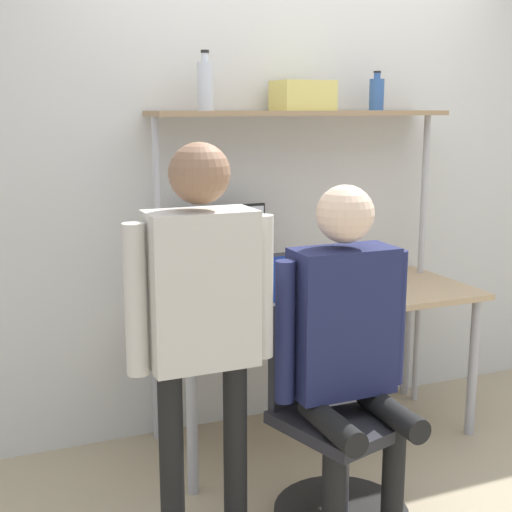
{
  "coord_description": "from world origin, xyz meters",
  "views": [
    {
      "loc": [
        -1.63,
        -2.72,
        1.7
      ],
      "look_at": [
        -0.57,
        -0.18,
        1.12
      ],
      "focal_mm": 50.0,
      "sensor_mm": 36.0,
      "label": 1
    }
  ],
  "objects_px": {
    "cell_phone": "(322,301)",
    "person_standing": "(202,307)",
    "office_chair": "(335,455)",
    "storage_box": "(302,96)",
    "laptop": "(269,294)",
    "monitor": "(218,245)",
    "person_seated": "(346,331)",
    "bottle_blue": "(377,94)",
    "bottle_clear": "(205,85)"
  },
  "relations": [
    {
      "from": "person_standing",
      "to": "bottle_blue",
      "type": "relative_size",
      "value": 7.85
    },
    {
      "from": "office_chair",
      "to": "bottle_blue",
      "type": "bearing_deg",
      "value": 52.09
    },
    {
      "from": "office_chair",
      "to": "person_standing",
      "type": "relative_size",
      "value": 0.59
    },
    {
      "from": "person_seated",
      "to": "bottle_blue",
      "type": "height_order",
      "value": "bottle_blue"
    },
    {
      "from": "laptop",
      "to": "cell_phone",
      "type": "height_order",
      "value": "laptop"
    },
    {
      "from": "bottle_blue",
      "to": "storage_box",
      "type": "xyz_separation_m",
      "value": [
        -0.44,
        -0.0,
        -0.01
      ]
    },
    {
      "from": "monitor",
      "to": "bottle_blue",
      "type": "relative_size",
      "value": 2.51
    },
    {
      "from": "monitor",
      "to": "person_seated",
      "type": "distance_m",
      "value": 1.02
    },
    {
      "from": "cell_phone",
      "to": "person_seated",
      "type": "height_order",
      "value": "person_seated"
    },
    {
      "from": "laptop",
      "to": "storage_box",
      "type": "xyz_separation_m",
      "value": [
        0.32,
        0.33,
        0.92
      ]
    },
    {
      "from": "storage_box",
      "to": "cell_phone",
      "type": "bearing_deg",
      "value": -97.88
    },
    {
      "from": "laptop",
      "to": "bottle_clear",
      "type": "bearing_deg",
      "value": 119.99
    },
    {
      "from": "office_chair",
      "to": "bottle_blue",
      "type": "xyz_separation_m",
      "value": [
        0.71,
        0.92,
        1.48
      ]
    },
    {
      "from": "monitor",
      "to": "person_standing",
      "type": "bearing_deg",
      "value": -112.84
    },
    {
      "from": "laptop",
      "to": "person_standing",
      "type": "relative_size",
      "value": 0.19
    },
    {
      "from": "person_seated",
      "to": "storage_box",
      "type": "height_order",
      "value": "storage_box"
    },
    {
      "from": "cell_phone",
      "to": "person_standing",
      "type": "height_order",
      "value": "person_standing"
    },
    {
      "from": "person_seated",
      "to": "person_standing",
      "type": "height_order",
      "value": "person_standing"
    },
    {
      "from": "monitor",
      "to": "office_chair",
      "type": "relative_size",
      "value": 0.54
    },
    {
      "from": "office_chair",
      "to": "bottle_clear",
      "type": "xyz_separation_m",
      "value": [
        -0.23,
        0.92,
        1.51
      ]
    },
    {
      "from": "bottle_blue",
      "to": "storage_box",
      "type": "distance_m",
      "value": 0.44
    },
    {
      "from": "office_chair",
      "to": "person_standing",
      "type": "xyz_separation_m",
      "value": [
        -0.59,
        -0.06,
        0.72
      ]
    },
    {
      "from": "cell_phone",
      "to": "office_chair",
      "type": "height_order",
      "value": "office_chair"
    },
    {
      "from": "cell_phone",
      "to": "storage_box",
      "type": "relative_size",
      "value": 0.54
    },
    {
      "from": "laptop",
      "to": "office_chair",
      "type": "bearing_deg",
      "value": -85.82
    },
    {
      "from": "monitor",
      "to": "storage_box",
      "type": "distance_m",
      "value": 0.86
    },
    {
      "from": "person_seated",
      "to": "storage_box",
      "type": "distance_m",
      "value": 1.35
    },
    {
      "from": "monitor",
      "to": "laptop",
      "type": "height_order",
      "value": "monitor"
    },
    {
      "from": "laptop",
      "to": "bottle_clear",
      "type": "relative_size",
      "value": 1.07
    },
    {
      "from": "person_seated",
      "to": "storage_box",
      "type": "bearing_deg",
      "value": 74.49
    },
    {
      "from": "person_seated",
      "to": "laptop",
      "type": "bearing_deg",
      "value": 94.92
    },
    {
      "from": "person_standing",
      "to": "bottle_clear",
      "type": "distance_m",
      "value": 1.31
    },
    {
      "from": "monitor",
      "to": "cell_phone",
      "type": "height_order",
      "value": "monitor"
    },
    {
      "from": "person_seated",
      "to": "bottle_blue",
      "type": "bearing_deg",
      "value": 53.82
    },
    {
      "from": "cell_phone",
      "to": "person_standing",
      "type": "distance_m",
      "value": 1.06
    },
    {
      "from": "laptop",
      "to": "person_seated",
      "type": "distance_m",
      "value": 0.63
    },
    {
      "from": "laptop",
      "to": "cell_phone",
      "type": "xyz_separation_m",
      "value": [
        0.27,
        -0.01,
        -0.06
      ]
    },
    {
      "from": "cell_phone",
      "to": "storage_box",
      "type": "height_order",
      "value": "storage_box"
    },
    {
      "from": "monitor",
      "to": "laptop",
      "type": "distance_m",
      "value": 0.42
    },
    {
      "from": "person_seated",
      "to": "cell_phone",
      "type": "bearing_deg",
      "value": 70.55
    },
    {
      "from": "laptop",
      "to": "bottle_clear",
      "type": "height_order",
      "value": "bottle_clear"
    },
    {
      "from": "person_seated",
      "to": "bottle_clear",
      "type": "distance_m",
      "value": 1.38
    },
    {
      "from": "laptop",
      "to": "office_chair",
      "type": "distance_m",
      "value": 0.81
    },
    {
      "from": "person_standing",
      "to": "person_seated",
      "type": "bearing_deg",
      "value": 1.3
    },
    {
      "from": "office_chair",
      "to": "storage_box",
      "type": "relative_size",
      "value": 3.36
    },
    {
      "from": "office_chair",
      "to": "storage_box",
      "type": "xyz_separation_m",
      "value": [
        0.28,
        0.92,
        1.47
      ]
    },
    {
      "from": "bottle_blue",
      "to": "cell_phone",
      "type": "bearing_deg",
      "value": -144.95
    },
    {
      "from": "monitor",
      "to": "person_standing",
      "type": "distance_m",
      "value": 1.08
    },
    {
      "from": "person_seated",
      "to": "person_standing",
      "type": "relative_size",
      "value": 0.89
    },
    {
      "from": "monitor",
      "to": "storage_box",
      "type": "bearing_deg",
      "value": -3.29
    }
  ]
}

